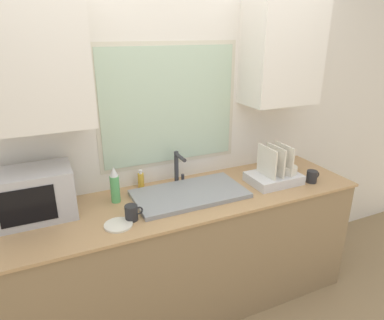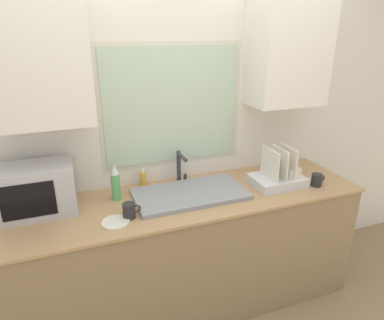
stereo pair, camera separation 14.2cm
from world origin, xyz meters
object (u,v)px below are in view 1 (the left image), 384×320
at_px(mug_near_sink, 132,213).
at_px(dish_rack, 275,174).
at_px(soap_bottle, 141,180).
at_px(faucet, 178,165).
at_px(microwave, 34,194).
at_px(spray_bottle, 115,185).

bearing_deg(mug_near_sink, dish_rack, 4.11).
bearing_deg(soap_bottle, faucet, -10.86).
xyz_separation_m(microwave, soap_bottle, (0.71, 0.14, -0.09)).
distance_m(spray_bottle, soap_bottle, 0.27).
relative_size(dish_rack, mug_near_sink, 3.36).
bearing_deg(soap_bottle, spray_bottle, -147.09).
bearing_deg(mug_near_sink, microwave, 151.99).
distance_m(soap_bottle, mug_near_sink, 0.45).
xyz_separation_m(dish_rack, mug_near_sink, (-1.13, -0.08, -0.02)).
bearing_deg(mug_near_sink, spray_bottle, 97.19).
relative_size(soap_bottle, mug_near_sink, 1.23).
height_order(faucet, soap_bottle, faucet).
height_order(faucet, spray_bottle, spray_bottle).
xyz_separation_m(spray_bottle, mug_near_sink, (0.03, -0.27, -0.07)).
height_order(faucet, mug_near_sink, faucet).
height_order(microwave, spray_bottle, microwave).
bearing_deg(faucet, soap_bottle, 169.14).
distance_m(faucet, microwave, 0.98).
xyz_separation_m(faucet, microwave, (-0.98, -0.09, 0.01)).
bearing_deg(microwave, faucet, 5.00).
height_order(dish_rack, mug_near_sink, dish_rack).
bearing_deg(spray_bottle, dish_rack, -9.45).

